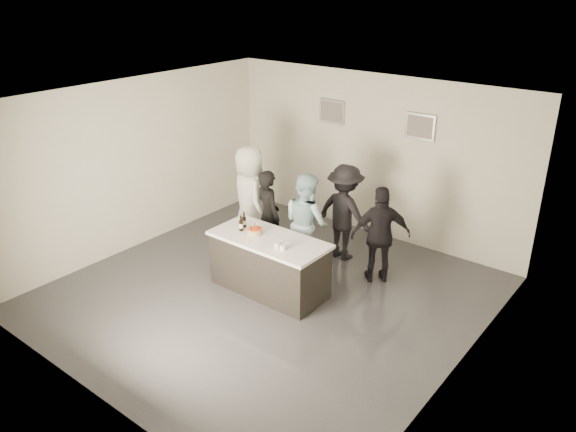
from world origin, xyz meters
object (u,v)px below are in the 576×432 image
object	(u,v)px
bar_counter	(269,264)
person_guest_left	(250,197)
beer_bottle_b	(241,223)
person_guest_back	(345,212)
person_main_blue	(306,222)
cake	(255,232)
person_guest_right	(381,235)
person_main_black	(269,216)
beer_bottle_a	(244,219)

from	to	relation	value
bar_counter	person_guest_left	size ratio (longest dim) A/B	0.99
beer_bottle_b	person_guest_back	xyz separation A→B (m)	(0.80, 1.72, -0.19)
beer_bottle_b	person_main_blue	bearing A→B (deg)	61.06
cake	person_main_blue	size ratio (longest dim) A/B	0.14
beer_bottle_b	person_guest_right	xyz separation A→B (m)	(1.69, 1.39, -0.23)
beer_bottle_b	person_guest_left	xyz separation A→B (m)	(-0.79, 1.07, -0.09)
person_main_blue	person_guest_back	bearing A→B (deg)	-90.45
cake	person_main_blue	distance (m)	0.98
beer_bottle_b	person_main_black	xyz separation A→B (m)	(-0.18, 0.87, -0.22)
person_main_blue	beer_bottle_a	bearing A→B (deg)	73.64
beer_bottle_a	beer_bottle_b	bearing A→B (deg)	-67.13
beer_bottle_b	beer_bottle_a	bearing A→B (deg)	112.87
person_guest_right	person_guest_back	bearing A→B (deg)	-60.85
cake	beer_bottle_b	bearing A→B (deg)	-171.23
cake	person_guest_right	bearing A→B (deg)	43.24
beer_bottle_a	person_main_blue	world-z (taller)	person_main_blue
person_guest_left	cake	bearing A→B (deg)	164.21
bar_counter	person_main_black	xyz separation A→B (m)	(-0.69, 0.81, 0.36)
person_guest_left	person_guest_back	size ratio (longest dim) A/B	1.11
bar_counter	cake	xyz separation A→B (m)	(-0.26, -0.02, 0.49)
cake	beer_bottle_a	xyz separation A→B (m)	(-0.30, 0.09, 0.09)
person_main_blue	person_guest_right	bearing A→B (deg)	-141.41
person_main_black	person_guest_back	bearing A→B (deg)	-116.07
cake	person_guest_back	distance (m)	1.77
cake	person_main_blue	bearing A→B (deg)	72.80
bar_counter	person_guest_back	bearing A→B (deg)	80.20
bar_counter	beer_bottle_b	bearing A→B (deg)	-173.29
person_guest_left	person_guest_back	distance (m)	1.72
beer_bottle_a	beer_bottle_b	xyz separation A→B (m)	(0.05, -0.13, 0.00)
person_guest_right	person_main_black	bearing A→B (deg)	-24.98
beer_bottle_b	person_guest_right	distance (m)	2.20
beer_bottle_a	person_guest_right	size ratio (longest dim) A/B	0.16
beer_bottle_a	person_guest_right	world-z (taller)	person_guest_right
cake	person_guest_left	bearing A→B (deg)	135.06
bar_counter	person_guest_left	bearing A→B (deg)	142.04
bar_counter	person_main_black	distance (m)	1.13
person_main_blue	person_guest_left	bearing A→B (deg)	14.35
cake	person_guest_left	world-z (taller)	person_guest_left
person_guest_left	person_guest_back	bearing A→B (deg)	-128.68
beer_bottle_a	person_guest_back	world-z (taller)	person_guest_back
bar_counter	person_guest_right	xyz separation A→B (m)	(1.18, 1.33, 0.35)
beer_bottle_b	person_guest_right	bearing A→B (deg)	39.50
person_main_blue	person_guest_back	xyz separation A→B (m)	(0.26, 0.75, -0.00)
bar_counter	person_main_blue	distance (m)	1.00
beer_bottle_b	person_guest_right	world-z (taller)	person_guest_right
bar_counter	cake	distance (m)	0.55
bar_counter	beer_bottle_a	xyz separation A→B (m)	(-0.56, 0.07, 0.58)
person_guest_left	beer_bottle_a	bearing A→B (deg)	157.00
person_main_blue	person_guest_left	size ratio (longest dim) A/B	0.90
beer_bottle_a	bar_counter	bearing A→B (deg)	-6.91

